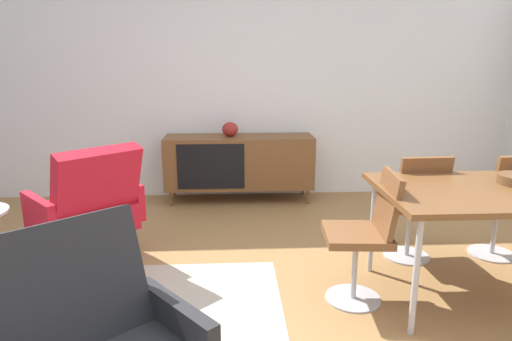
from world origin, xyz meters
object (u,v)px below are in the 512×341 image
sideboard (239,162)px  dining_table (507,195)px  dining_chair_back_right (504,201)px  lounge_chair_red (89,208)px  vase_cobalt (230,129)px  dining_chair_back_left (415,203)px  dining_chair_near_window (366,232)px

sideboard → dining_table: size_ratio=1.00×
dining_chair_back_right → lounge_chair_red: lounge_chair_red is taller
vase_cobalt → dining_table: (1.75, -2.16, -0.10)m
dining_table → dining_chair_back_right: (0.35, 0.56, -0.23)m
dining_chair_back_right → lounge_chair_red: bearing=179.6°
dining_chair_back_left → dining_chair_back_right: 0.70m
dining_chair_near_window → dining_chair_back_right: (1.24, 0.56, 0.00)m
dining_chair_back_left → lounge_chair_red: bearing=179.4°
dining_chair_near_window → dining_chair_back_right: same height
lounge_chair_red → dining_chair_near_window: bearing=-17.2°
sideboard → dining_chair_near_window: (0.76, -2.16, 0.03)m
vase_cobalt → dining_chair_near_window: size_ratio=0.20×
sideboard → vase_cobalt: vase_cobalt is taller
vase_cobalt → dining_chair_near_window: vase_cobalt is taller
dining_table → lounge_chair_red: 2.85m
dining_table → dining_chair_near_window: dining_chair_near_window is taller
sideboard → dining_chair_back_right: 2.57m
dining_chair_near_window → lounge_chair_red: size_ratio=0.90×
sideboard → dining_chair_back_right: (2.01, -1.60, 0.03)m
dining_chair_back_right → dining_table: bearing=-122.3°
dining_chair_back_left → dining_chair_near_window: (-0.54, -0.56, 0.00)m
sideboard → vase_cobalt: (-0.09, 0.00, 0.36)m
sideboard → dining_table: dining_table is taller
vase_cobalt → dining_table: vase_cobalt is taller
sideboard → dining_chair_back_left: 2.06m
vase_cobalt → lounge_chair_red: 1.92m
dining_chair_near_window → dining_chair_back_right: 1.36m
vase_cobalt → dining_chair_back_right: 2.66m
vase_cobalt → dining_chair_near_window: (0.86, -2.16, -0.33)m
dining_table → vase_cobalt: bearing=128.9°
dining_chair_back_left → dining_chair_back_right: same height
vase_cobalt → dining_chair_back_left: 2.15m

